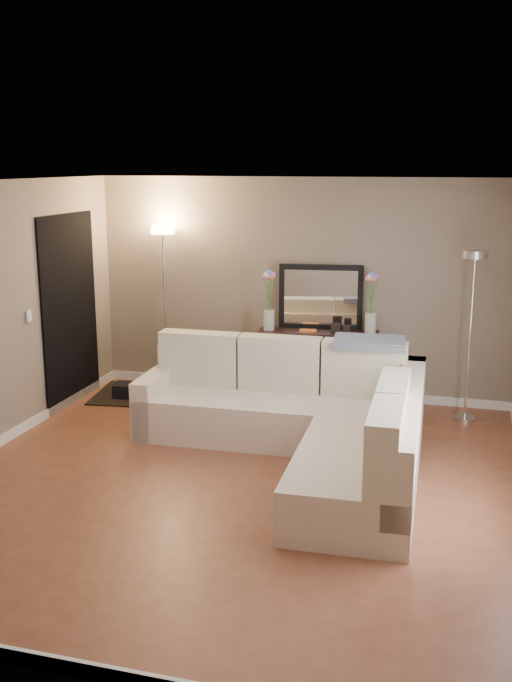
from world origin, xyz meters
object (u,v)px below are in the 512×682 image
(console_table, at_px, (311,362))
(floor_lamp_unlit, at_px, (472,302))
(sectional_sofa, at_px, (308,419))
(floor_lamp_lit, at_px, (164,275))

(console_table, xyz_separation_m, floor_lamp_unlit, (1.77, -0.17, 0.84))
(sectional_sofa, bearing_deg, console_table, 100.99)
(floor_lamp_lit, bearing_deg, sectional_sofa, -39.32)
(console_table, height_order, floor_lamp_lit, floor_lamp_lit)
(floor_lamp_unlit, bearing_deg, floor_lamp_lit, 175.67)
(console_table, distance_m, floor_lamp_lit, 2.09)
(console_table, relative_size, floor_lamp_lit, 0.71)
(floor_lamp_lit, distance_m, floor_lamp_unlit, 3.65)
(console_table, bearing_deg, floor_lamp_lit, 176.77)
(console_table, xyz_separation_m, floor_lamp_lit, (-1.86, 0.11, 0.94))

